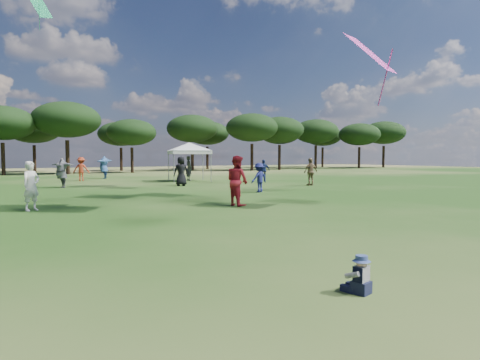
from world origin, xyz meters
The scene contains 4 objects.
tree_line centered at (2.39, 47.41, 5.42)m, with size 108.78×17.63×7.77m.
tent_right centered at (9.04, 26.32, 2.76)m, with size 5.66×5.66×3.18m.
toddler centered at (0.62, 2.46, 0.23)m, with size 0.38×0.41×0.52m.
festival_crowd centered at (-0.17, 23.69, 0.91)m, with size 28.60×23.17×1.92m.
Camera 1 is at (-3.57, -1.21, 1.85)m, focal length 30.00 mm.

